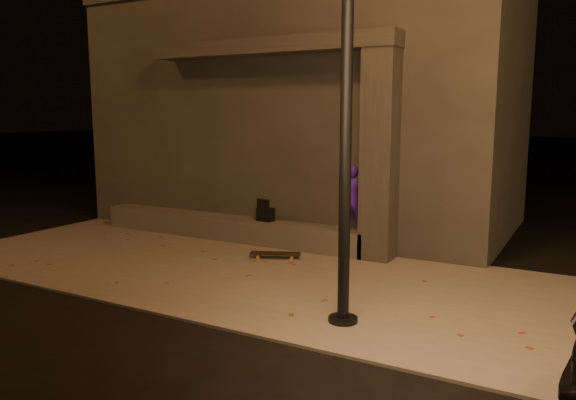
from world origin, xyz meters
The scene contains 9 objects.
ground centered at (0.00, 0.00, 0.00)m, with size 120.00×120.00×0.00m, color black.
sidewalk centered at (0.00, 2.00, 0.02)m, with size 11.00×4.40×0.04m, color slate.
building centered at (-1.00, 6.49, 2.61)m, with size 9.00×5.10×5.22m.
ledge centered at (-1.50, 3.75, 0.27)m, with size 6.00×0.55×0.45m, color #55534D.
column centered at (1.70, 3.75, 1.84)m, with size 0.55×0.55×3.60m, color #363431.
canopy centered at (-0.50, 3.80, 3.78)m, with size 5.00×0.70×0.28m, color #363431.
skateboarder centered at (1.20, 3.75, 1.08)m, with size 0.43×0.28×1.18m, color #3D1BB1.
backpack centered at (-0.60, 3.75, 0.64)m, with size 0.33×0.23×0.44m.
skateboard centered at (0.13, 2.88, 0.12)m, with size 0.91×0.56×0.10m.
Camera 1 is at (4.98, -5.39, 2.58)m, focal length 35.00 mm.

